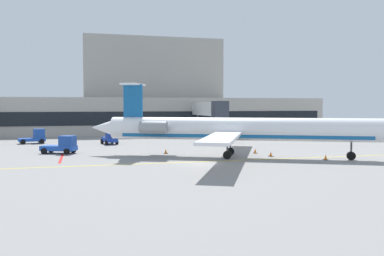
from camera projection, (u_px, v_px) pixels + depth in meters
name	position (u px, v px, depth m)	size (l,w,h in m)	color
ground	(200.00, 164.00, 41.02)	(120.00, 120.00, 0.11)	gray
terminal_building	(160.00, 99.00, 88.65)	(66.45, 15.93, 19.83)	#ADA89E
jet_bridge_east	(209.00, 109.00, 73.70)	(2.40, 15.95, 6.43)	silver
regional_jet	(238.00, 129.00, 45.88)	(32.43, 27.34, 8.24)	white
baggage_tug	(35.00, 137.00, 62.89)	(4.08, 2.72, 2.17)	#1E4CB2
pushback_tractor	(110.00, 138.00, 61.43)	(2.51, 3.19, 2.09)	#19389E
belt_loader	(62.00, 145.00, 49.73)	(4.43, 3.26, 2.13)	#1E4CB2
fuel_tank	(192.00, 129.00, 73.87)	(7.72, 2.92, 2.87)	white
safety_cone_alpha	(271.00, 154.00, 46.96)	(0.47, 0.47, 0.55)	orange
safety_cone_bravo	(326.00, 158.00, 44.02)	(0.47, 0.47, 0.55)	orange
safety_cone_charlie	(166.00, 151.00, 49.71)	(0.47, 0.47, 0.55)	orange
safety_cone_delta	(255.00, 151.00, 50.04)	(0.47, 0.47, 0.55)	orange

